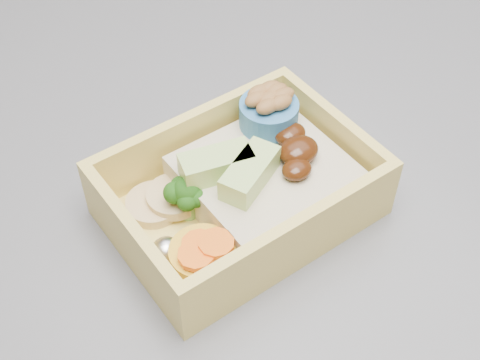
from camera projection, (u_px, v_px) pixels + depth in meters
bento_box at (245, 186)px, 0.48m from camera, size 0.19×0.14×0.07m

